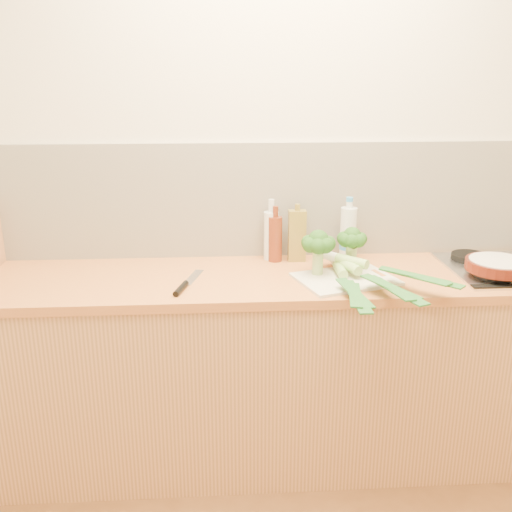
{
  "coord_description": "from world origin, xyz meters",
  "views": [
    {
      "loc": [
        -0.29,
        -1.14,
        1.73
      ],
      "look_at": [
        -0.14,
        1.1,
        1.02
      ],
      "focal_mm": 40.0,
      "sensor_mm": 36.0,
      "label": 1
    }
  ],
  "objects": [
    {
      "name": "amber_bottle",
      "position": [
        -0.03,
        1.4,
        1.01
      ],
      "size": [
        0.06,
        0.06,
        0.26
      ],
      "color": "maroon",
      "rests_on": "counter"
    },
    {
      "name": "leek_front",
      "position": [
        0.22,
        1.07,
        0.94
      ],
      "size": [
        0.1,
        0.67,
        0.04
      ],
      "rotation": [
        0.0,
        0.0,
        -0.01
      ],
      "color": "white",
      "rests_on": "chopping_board"
    },
    {
      "name": "skillet",
      "position": [
        0.89,
        1.09,
        0.96
      ],
      "size": [
        0.39,
        0.27,
        0.05
      ],
      "rotation": [
        0.0,
        0.0,
        0.35
      ],
      "color": "#4C160C",
      "rests_on": "gas_hob"
    },
    {
      "name": "broccoli_right",
      "position": [
        0.28,
        1.22,
        1.04
      ],
      "size": [
        0.13,
        0.13,
        0.19
      ],
      "color": "#95B569",
      "rests_on": "chopping_board"
    },
    {
      "name": "glass_bottle",
      "position": [
        -0.05,
        1.43,
        1.02
      ],
      "size": [
        0.07,
        0.07,
        0.29
      ],
      "color": "silver",
      "rests_on": "counter"
    },
    {
      "name": "oil_tin",
      "position": [
        0.07,
        1.4,
        1.02
      ],
      "size": [
        0.08,
        0.05,
        0.27
      ],
      "color": "olive",
      "rests_on": "counter"
    },
    {
      "name": "chefs_knife",
      "position": [
        -0.44,
        1.07,
        0.91
      ],
      "size": [
        0.12,
        0.33,
        0.02
      ],
      "rotation": [
        0.0,
        0.0,
        -0.26
      ],
      "color": "silver",
      "rests_on": "counter"
    },
    {
      "name": "room_shell",
      "position": [
        0.0,
        1.49,
        1.17
      ],
      "size": [
        3.5,
        3.5,
        3.5
      ],
      "color": "beige",
      "rests_on": "ground"
    },
    {
      "name": "leek_back",
      "position": [
        0.33,
        1.1,
        0.97
      ],
      "size": [
        0.51,
        0.52,
        0.04
      ],
      "rotation": [
        0.0,
        0.0,
        0.78
      ],
      "color": "white",
      "rests_on": "chopping_board"
    },
    {
      "name": "broccoli_left",
      "position": [
        0.13,
        1.17,
        1.05
      ],
      "size": [
        0.15,
        0.15,
        0.2
      ],
      "color": "#95B569",
      "rests_on": "chopping_board"
    },
    {
      "name": "counter",
      "position": [
        0.0,
        1.2,
        0.45
      ],
      "size": [
        3.2,
        0.62,
        0.9
      ],
      "color": "tan",
      "rests_on": "ground"
    },
    {
      "name": "leek_mid",
      "position": [
        0.28,
        1.08,
        0.95
      ],
      "size": [
        0.28,
        0.66,
        0.04
      ],
      "rotation": [
        0.0,
        0.0,
        0.36
      ],
      "color": "white",
      "rests_on": "chopping_board"
    },
    {
      "name": "water_bottle",
      "position": [
        0.31,
        1.41,
        1.02
      ],
      "size": [
        0.08,
        0.08,
        0.28
      ],
      "color": "silver",
      "rests_on": "counter"
    },
    {
      "name": "chopping_board",
      "position": [
        0.24,
        1.11,
        0.91
      ],
      "size": [
        0.47,
        0.4,
        0.01
      ],
      "primitive_type": "cube",
      "rotation": [
        0.0,
        0.0,
        0.31
      ],
      "color": "beige",
      "rests_on": "counter"
    }
  ]
}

